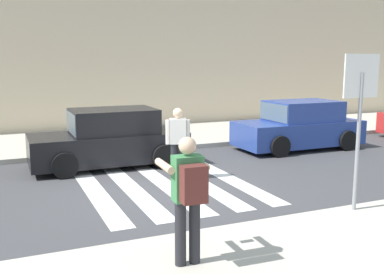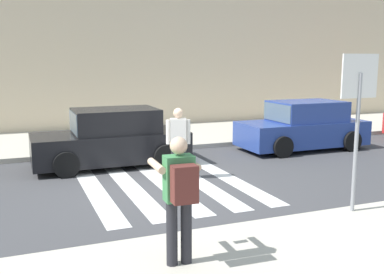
# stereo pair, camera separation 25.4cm
# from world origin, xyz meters

# --- Properties ---
(ground_plane) EXTENTS (120.00, 120.00, 0.00)m
(ground_plane) POSITION_xyz_m (0.00, 0.00, 0.00)
(ground_plane) COLOR #424244
(sidewalk_far) EXTENTS (60.00, 4.80, 0.14)m
(sidewalk_far) POSITION_xyz_m (0.00, 6.00, 0.07)
(sidewalk_far) COLOR beige
(sidewalk_far) RESTS_ON ground
(building_facade_far) EXTENTS (56.00, 4.00, 6.64)m
(building_facade_far) POSITION_xyz_m (0.00, 10.40, 3.32)
(building_facade_far) COLOR beige
(building_facade_far) RESTS_ON ground
(crosswalk_stripe_0) EXTENTS (0.44, 5.20, 0.01)m
(crosswalk_stripe_0) POSITION_xyz_m (-1.60, 0.20, 0.00)
(crosswalk_stripe_0) COLOR silver
(crosswalk_stripe_0) RESTS_ON ground
(crosswalk_stripe_1) EXTENTS (0.44, 5.20, 0.01)m
(crosswalk_stripe_1) POSITION_xyz_m (-0.80, 0.20, 0.00)
(crosswalk_stripe_1) COLOR silver
(crosswalk_stripe_1) RESTS_ON ground
(crosswalk_stripe_2) EXTENTS (0.44, 5.20, 0.01)m
(crosswalk_stripe_2) POSITION_xyz_m (0.00, 0.20, 0.00)
(crosswalk_stripe_2) COLOR silver
(crosswalk_stripe_2) RESTS_ON ground
(crosswalk_stripe_3) EXTENTS (0.44, 5.20, 0.01)m
(crosswalk_stripe_3) POSITION_xyz_m (0.80, 0.20, 0.00)
(crosswalk_stripe_3) COLOR silver
(crosswalk_stripe_3) RESTS_ON ground
(crosswalk_stripe_4) EXTENTS (0.44, 5.20, 0.01)m
(crosswalk_stripe_4) POSITION_xyz_m (1.60, 0.20, 0.00)
(crosswalk_stripe_4) COLOR silver
(crosswalk_stripe_4) RESTS_ON ground
(stop_sign) EXTENTS (0.76, 0.08, 2.80)m
(stop_sign) POSITION_xyz_m (2.44, -3.41, 2.18)
(stop_sign) COLOR gray
(stop_sign) RESTS_ON sidewalk_near
(photographer_with_backpack) EXTENTS (0.60, 0.86, 1.72)m
(photographer_with_backpack) POSITION_xyz_m (-1.21, -4.30, 1.17)
(photographer_with_backpack) COLOR #232328
(photographer_with_backpack) RESTS_ON sidewalk_near
(pedestrian_crossing) EXTENTS (0.55, 0.35, 1.72)m
(pedestrian_crossing) POSITION_xyz_m (0.43, 0.26, 0.97)
(pedestrian_crossing) COLOR #232328
(pedestrian_crossing) RESTS_ON ground
(parked_car_black) EXTENTS (4.10, 1.92, 1.55)m
(parked_car_black) POSITION_xyz_m (-0.73, 2.30, 0.73)
(parked_car_black) COLOR black
(parked_car_black) RESTS_ON ground
(parked_car_blue) EXTENTS (4.10, 1.92, 1.55)m
(parked_car_blue) POSITION_xyz_m (5.44, 2.30, 0.73)
(parked_car_blue) COLOR #284293
(parked_car_blue) RESTS_ON ground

